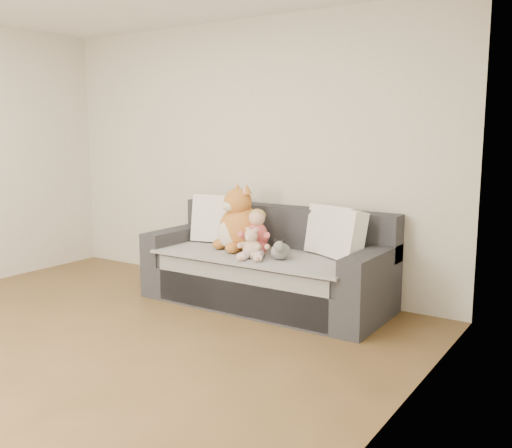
{
  "coord_description": "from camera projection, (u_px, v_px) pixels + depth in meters",
  "views": [
    {
      "loc": [
        3.23,
        -2.16,
        1.53
      ],
      "look_at": [
        0.57,
        1.87,
        0.75
      ],
      "focal_mm": 40.0,
      "sensor_mm": 36.0,
      "label": 1
    }
  ],
  "objects": [
    {
      "name": "room_shell",
      "position": [
        71.0,
        166.0,
        3.92
      ],
      "size": [
        5.0,
        5.0,
        5.0
      ],
      "color": "brown",
      "rests_on": "ground"
    },
    {
      "name": "sofa",
      "position": [
        268.0,
        270.0,
        5.12
      ],
      "size": [
        2.2,
        0.94,
        0.85
      ],
      "color": "#28282D",
      "rests_on": "ground"
    },
    {
      "name": "cushion_left",
      "position": [
        218.0,
        219.0,
        5.52
      ],
      "size": [
        0.53,
        0.32,
        0.47
      ],
      "rotation": [
        0.0,
        0.0,
        0.21
      ],
      "color": "white",
      "rests_on": "sofa"
    },
    {
      "name": "cushion_right_back",
      "position": [
        332.0,
        231.0,
        4.93
      ],
      "size": [
        0.51,
        0.33,
        0.44
      ],
      "rotation": [
        0.0,
        0.0,
        -0.27
      ],
      "color": "white",
      "rests_on": "sofa"
    },
    {
      "name": "cushion_right_front",
      "position": [
        342.0,
        234.0,
        4.78
      ],
      "size": [
        0.51,
        0.41,
        0.44
      ],
      "rotation": [
        0.0,
        0.0,
        -0.5
      ],
      "color": "white",
      "rests_on": "sofa"
    },
    {
      "name": "toddler",
      "position": [
        256.0,
        236.0,
        4.91
      ],
      "size": [
        0.29,
        0.42,
        0.41
      ],
      "rotation": [
        0.0,
        0.0,
        0.35
      ],
      "color": "#C25244",
      "rests_on": "sofa"
    },
    {
      "name": "plush_cat",
      "position": [
        239.0,
        225.0,
        5.15
      ],
      "size": [
        0.48,
        0.44,
        0.63
      ],
      "rotation": [
        0.0,
        0.0,
        -0.38
      ],
      "color": "#B97929",
      "rests_on": "sofa"
    },
    {
      "name": "teddy_bear",
      "position": [
        251.0,
        245.0,
        4.85
      ],
      "size": [
        0.21,
        0.15,
        0.27
      ],
      "rotation": [
        0.0,
        0.0,
        -0.01
      ],
      "color": "tan",
      "rests_on": "sofa"
    },
    {
      "name": "plush_cow",
      "position": [
        280.0,
        251.0,
        4.76
      ],
      "size": [
        0.16,
        0.23,
        0.19
      ],
      "rotation": [
        0.0,
        0.0,
        0.41
      ],
      "color": "white",
      "rests_on": "sofa"
    },
    {
      "name": "sippy_cup",
      "position": [
        259.0,
        249.0,
        4.94
      ],
      "size": [
        0.09,
        0.06,
        0.1
      ],
      "rotation": [
        0.0,
        0.0,
        -0.15
      ],
      "color": "#6D338C",
      "rests_on": "sofa"
    }
  ]
}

